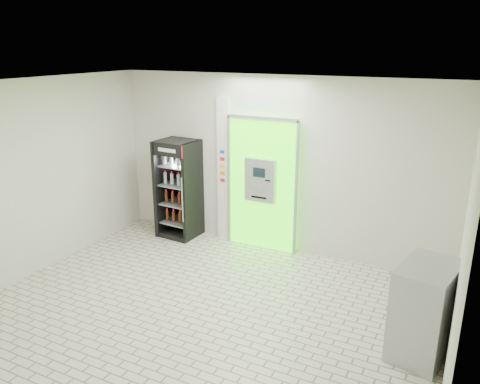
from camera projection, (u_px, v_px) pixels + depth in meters
The scene contains 7 objects.
ground at pixel (202, 314), 6.28m from camera, with size 6.00×6.00×0.00m, color beige.
room_shell at pixel (198, 183), 5.72m from camera, with size 6.00×6.00×6.00m.
atm_assembly at pixel (263, 183), 8.07m from camera, with size 1.30×0.24×2.33m.
pillar at pixel (224, 170), 8.39m from camera, with size 0.22×0.11×2.60m.
beverage_cooler at pixel (179, 191), 8.65m from camera, with size 0.72×0.67×1.82m.
steel_cabinet at pixel (424, 311), 5.33m from camera, with size 0.73×0.94×1.13m.
exit_sign at pixel (474, 163), 5.55m from camera, with size 0.02×0.22×0.26m.
Camera 1 is at (2.93, -4.67, 3.47)m, focal length 35.00 mm.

